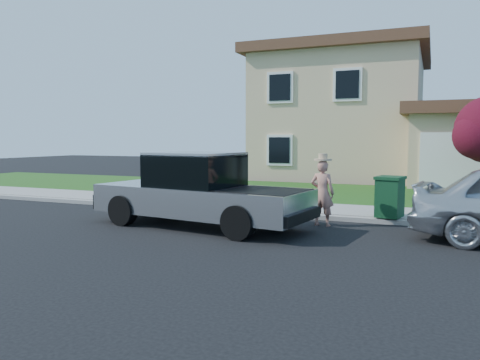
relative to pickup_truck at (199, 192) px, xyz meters
name	(u,v)px	position (x,y,z in m)	size (l,w,h in m)	color
ground	(204,234)	(0.53, -0.79, -0.84)	(80.00, 80.00, 0.00)	black
curb	(285,215)	(1.53, 2.11, -0.78)	(40.00, 0.20, 0.12)	gray
sidewalk	(296,209)	(1.53, 3.21, -0.77)	(40.00, 2.00, 0.15)	gray
lawn	(328,193)	(1.53, 7.71, -0.79)	(40.00, 7.00, 0.10)	#1B4112
house	(365,120)	(1.84, 15.59, 2.32)	(14.00, 11.30, 6.85)	tan
pickup_truck	(199,192)	(0.00, 0.00, 0.00)	(5.71, 2.62, 1.81)	black
woman	(322,192)	(2.75, 1.23, 0.00)	(0.63, 0.45, 1.78)	tan
trash_bin	(390,196)	(4.25, 2.31, -0.17)	(0.77, 0.85, 1.04)	#0E361C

